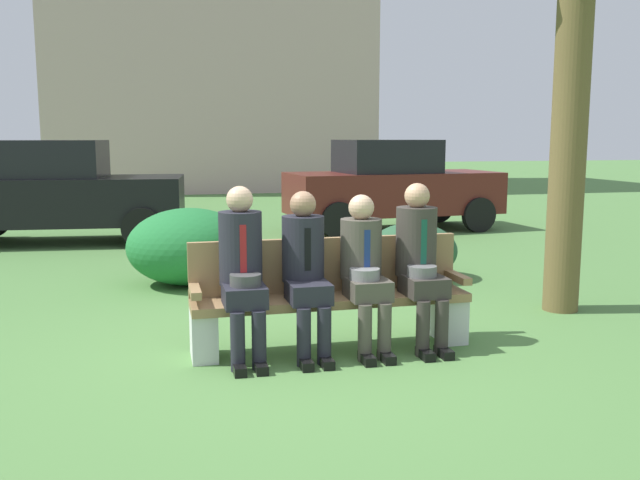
# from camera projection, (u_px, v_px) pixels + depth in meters

# --- Properties ---
(ground_plane) EXTENTS (80.00, 80.00, 0.00)m
(ground_plane) POSITION_uv_depth(u_px,v_px,m) (299.00, 353.00, 5.55)
(ground_plane) COLOR #4F7F3F
(park_bench) EXTENTS (2.28, 0.44, 0.90)m
(park_bench) POSITION_uv_depth(u_px,v_px,m) (330.00, 296.00, 5.67)
(park_bench) COLOR #99754C
(park_bench) RESTS_ON ground
(seated_man_leftmost) EXTENTS (0.34, 0.72, 1.36)m
(seated_man_leftmost) POSITION_uv_depth(u_px,v_px,m) (242.00, 265.00, 5.32)
(seated_man_leftmost) COLOR #23232D
(seated_man_leftmost) RESTS_ON ground
(seated_man_centerleft) EXTENTS (0.34, 0.72, 1.31)m
(seated_man_centerleft) POSITION_uv_depth(u_px,v_px,m) (306.00, 264.00, 5.45)
(seated_man_centerleft) COLOR #23232D
(seated_man_centerleft) RESTS_ON ground
(seated_man_centerright) EXTENTS (0.34, 0.72, 1.27)m
(seated_man_centerright) POSITION_uv_depth(u_px,v_px,m) (364.00, 265.00, 5.55)
(seated_man_centerright) COLOR #4C473D
(seated_man_centerright) RESTS_ON ground
(seated_man_rightmost) EXTENTS (0.34, 0.72, 1.35)m
(seated_man_rightmost) POSITION_uv_depth(u_px,v_px,m) (420.00, 257.00, 5.67)
(seated_man_rightmost) COLOR #38332D
(seated_man_rightmost) RESTS_ON ground
(shrub_near_bench) EXTENTS (1.10, 1.01, 0.69)m
(shrub_near_bench) POSITION_uv_depth(u_px,v_px,m) (413.00, 251.00, 8.44)
(shrub_near_bench) COLOR #2A5535
(shrub_near_bench) RESTS_ON ground
(shrub_mid_lawn) EXTENTS (1.45, 1.33, 0.90)m
(shrub_mid_lawn) POSITION_uv_depth(u_px,v_px,m) (189.00, 246.00, 8.11)
(shrub_mid_lawn) COLOR #237536
(shrub_mid_lawn) RESTS_ON ground
(parked_car_near) EXTENTS (4.04, 2.02, 1.68)m
(parked_car_near) POSITION_uv_depth(u_px,v_px,m) (59.00, 192.00, 11.24)
(parked_car_near) COLOR black
(parked_car_near) RESTS_ON ground
(parked_car_far) EXTENTS (4.01, 1.96, 1.68)m
(parked_car_far) POSITION_uv_depth(u_px,v_px,m) (392.00, 185.00, 12.79)
(parked_car_far) COLOR #591E19
(parked_car_far) RESTS_ON ground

